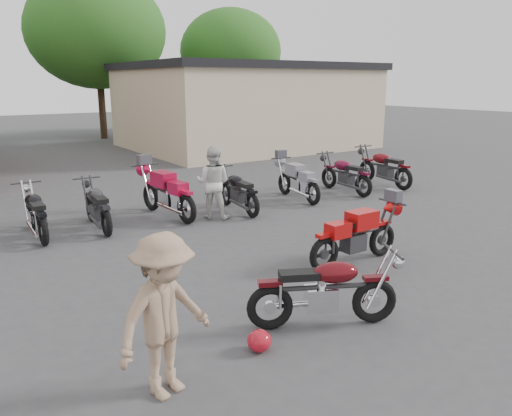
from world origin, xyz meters
TOP-DOWN VIEW (x-y plane):
  - ground at (0.00, 0.00)m, footprint 90.00×90.00m
  - stucco_building at (8.50, 15.00)m, footprint 10.00×8.00m
  - tree_2 at (4.00, 22.00)m, footprint 7.04×7.04m
  - tree_3 at (12.00, 22.00)m, footprint 6.08×6.08m
  - vintage_motorcycle at (-0.30, -0.56)m, footprint 1.94×1.36m
  - sportbike at (1.62, 0.84)m, footprint 1.87×0.62m
  - helmet at (-1.35, -0.61)m, footprint 0.37×0.37m
  - person_light at (1.05, 4.72)m, footprint 0.99×0.99m
  - person_tan at (-2.54, -0.75)m, footprint 1.20×0.89m
  - row_bike_2 at (-2.56, 5.47)m, footprint 0.65×1.86m
  - row_bike_3 at (-1.37, 5.35)m, footprint 0.71×1.86m
  - row_bike_4 at (0.22, 5.40)m, footprint 0.94×2.17m
  - row_bike_5 at (1.82, 4.94)m, footprint 0.76×1.90m
  - row_bike_6 at (3.75, 5.10)m, footprint 0.83×1.95m
  - row_bike_7 at (5.36, 5.03)m, footprint 0.70×1.95m
  - row_bike_8 at (6.97, 5.07)m, footprint 0.82×2.10m

SIDE VIEW (x-z plane):
  - ground at x=0.00m, z-range 0.00..0.00m
  - helmet at x=-1.35m, z-range 0.00..0.26m
  - row_bike_3 at x=-1.37m, z-range 0.00..1.06m
  - row_bike_2 at x=-2.56m, z-range 0.00..1.07m
  - row_bike_5 at x=1.82m, z-range 0.00..1.07m
  - vintage_motorcycle at x=-0.30m, z-range 0.00..1.08m
  - sportbike at x=1.62m, z-range 0.00..1.08m
  - row_bike_6 at x=3.75m, z-range 0.00..1.10m
  - row_bike_7 at x=5.36m, z-range 0.00..1.12m
  - row_bike_8 at x=6.97m, z-range 0.00..1.20m
  - row_bike_4 at x=0.22m, z-range 0.00..1.22m
  - person_light at x=1.05m, z-range 0.00..1.62m
  - person_tan at x=-2.54m, z-range 0.00..1.66m
  - stucco_building at x=8.50m, z-range 0.00..3.50m
  - tree_3 at x=12.00m, z-range 0.00..7.60m
  - tree_2 at x=4.00m, z-range 0.00..8.80m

